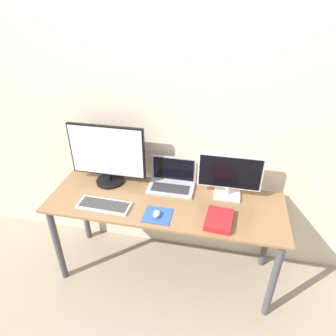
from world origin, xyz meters
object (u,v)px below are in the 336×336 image
(monitor_left, at_px, (107,155))
(monitor_right, at_px, (229,175))
(keyboard, at_px, (104,205))
(laptop, at_px, (172,180))
(book, at_px, (219,220))
(mouse, at_px, (157,214))

(monitor_left, relative_size, monitor_right, 1.29)
(monitor_left, distance_m, keyboard, 0.39)
(monitor_right, distance_m, laptop, 0.44)
(keyboard, height_order, book, book)
(laptop, xyz_separation_m, book, (0.38, -0.34, -0.04))
(book, bearing_deg, keyboard, -179.97)
(monitor_right, distance_m, mouse, 0.58)
(keyboard, relative_size, book, 1.59)
(laptop, relative_size, keyboard, 0.92)
(monitor_right, bearing_deg, laptop, 174.38)
(monitor_left, xyz_separation_m, laptop, (0.49, 0.04, -0.19))
(laptop, bearing_deg, keyboard, -140.55)
(mouse, xyz_separation_m, book, (0.41, 0.03, -0.00))
(monitor_right, bearing_deg, monitor_left, -180.00)
(mouse, relative_size, book, 0.31)
(mouse, bearing_deg, monitor_right, 36.31)
(laptop, distance_m, mouse, 0.38)
(monitor_left, height_order, laptop, monitor_left)
(monitor_right, height_order, laptop, monitor_right)
(monitor_left, relative_size, keyboard, 1.55)
(laptop, xyz_separation_m, mouse, (-0.03, -0.37, -0.03))
(monitor_left, distance_m, book, 0.94)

